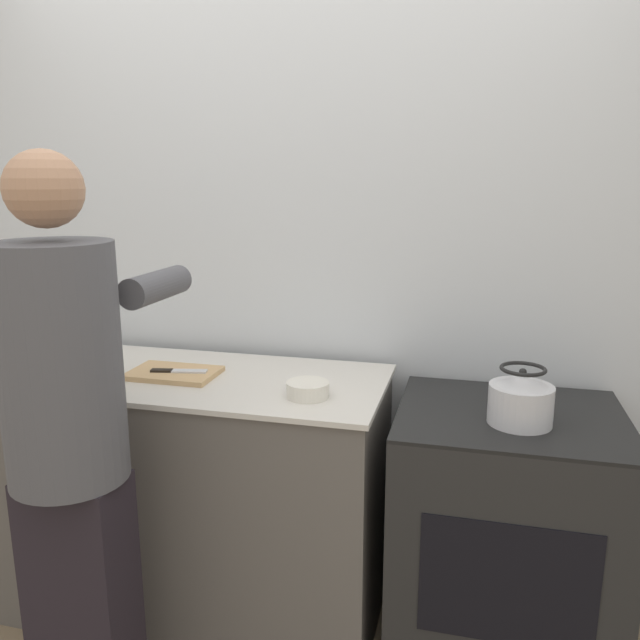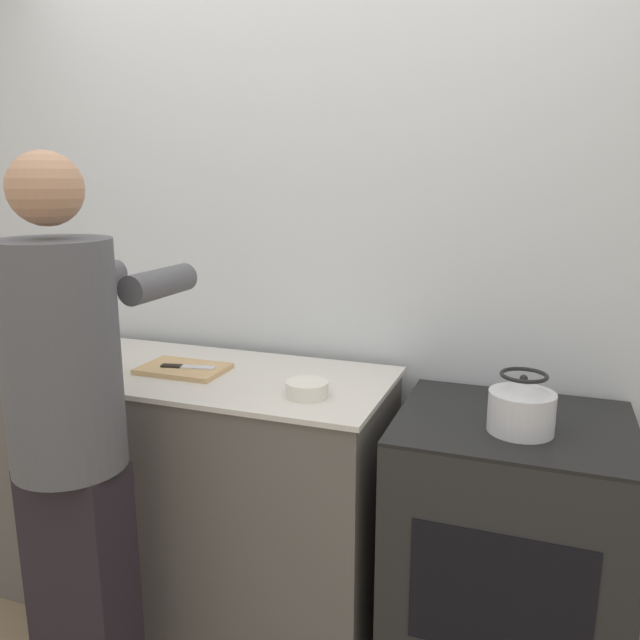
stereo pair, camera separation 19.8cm
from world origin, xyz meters
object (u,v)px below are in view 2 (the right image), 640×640
canister_jar (85,335)px  kettle (522,407)px  oven (505,549)px  bowl_prep (90,367)px  cutting_board (183,369)px  knife (186,367)px  person (71,424)px

canister_jar → kettle: bearing=-4.3°
oven → kettle: size_ratio=4.60×
bowl_prep → canister_jar: canister_jar is taller
cutting_board → canister_jar: size_ratio=2.06×
oven → cutting_board: bearing=-178.6°
knife → bowl_prep: bearing=-165.8°
oven → kettle: 0.53m
knife → kettle: 1.17m
cutting_board → knife: 0.02m
cutting_board → bowl_prep: bearing=-152.0°
canister_jar → knife: bearing=-9.0°
cutting_board → person: bearing=-95.3°
cutting_board → oven: bearing=1.4°
canister_jar → bowl_prep: bearing=-47.7°
knife → person: bearing=-108.6°
canister_jar → cutting_board: bearing=-8.5°
person → bowl_prep: size_ratio=8.59×
cutting_board → kettle: kettle is taller
kettle → bowl_prep: (-1.47, -0.10, -0.00)m
knife → bowl_prep: bowl_prep is taller
person → canister_jar: bearing=126.6°
oven → canister_jar: canister_jar is taller
person → bowl_prep: bearing=122.6°
knife → kettle: kettle is taller
cutting_board → knife: bearing=-22.6°
oven → bowl_prep: 1.55m
oven → bowl_prep: size_ratio=4.51×
bowl_prep → person: bearing=-57.4°
kettle → bowl_prep: bearing=-176.1°
bowl_prep → canister_jar: 0.31m
person → canister_jar: size_ratio=11.28×
person → bowl_prep: person is taller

